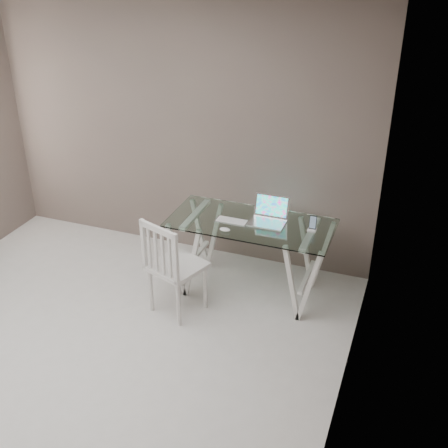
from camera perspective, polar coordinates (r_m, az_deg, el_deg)
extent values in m
plane|color=beige|center=(4.70, -15.49, -14.96)|extent=(4.50, 4.50, 0.00)
cube|color=white|center=(3.54, -21.30, 19.33)|extent=(4.00, 4.50, 0.02)
cube|color=#64564F|center=(5.70, -4.34, 9.76)|extent=(4.00, 0.02, 2.70)
cube|color=#64564F|center=(3.21, 11.93, -6.24)|extent=(0.02, 4.50, 2.70)
cube|color=silver|center=(5.11, 2.75, 0.11)|extent=(1.50, 0.70, 0.01)
cube|color=silver|center=(5.46, -2.83, -2.45)|extent=(0.24, 0.62, 0.72)
cube|color=silver|center=(5.18, 8.47, -4.58)|extent=(0.24, 0.62, 0.72)
cube|color=silver|center=(5.00, -4.78, -4.29)|extent=(0.55, 0.55, 0.04)
cylinder|color=silver|center=(5.15, -7.44, -6.66)|extent=(0.04, 0.04, 0.44)
cylinder|color=silver|center=(4.94, -4.64, -8.18)|extent=(0.04, 0.04, 0.44)
cylinder|color=silver|center=(5.34, -4.71, -5.07)|extent=(0.04, 0.04, 0.44)
cylinder|color=silver|center=(5.14, -1.91, -6.45)|extent=(0.04, 0.04, 0.44)
cube|color=silver|center=(4.76, -6.58, -2.80)|extent=(0.42, 0.17, 0.48)
cube|color=silver|center=(5.09, 4.40, 0.10)|extent=(0.32, 0.22, 0.01)
cube|color=#19D899|center=(5.16, 4.88, 1.85)|extent=(0.32, 0.06, 0.21)
cube|color=silver|center=(5.12, 0.79, 0.31)|extent=(0.30, 0.13, 0.01)
ellipsoid|color=white|center=(4.95, 0.09, -0.56)|extent=(0.10, 0.06, 0.03)
cube|color=white|center=(5.02, 8.94, -0.58)|extent=(0.08, 0.08, 0.02)
cube|color=black|center=(5.00, 9.02, 0.18)|extent=(0.06, 0.03, 0.12)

